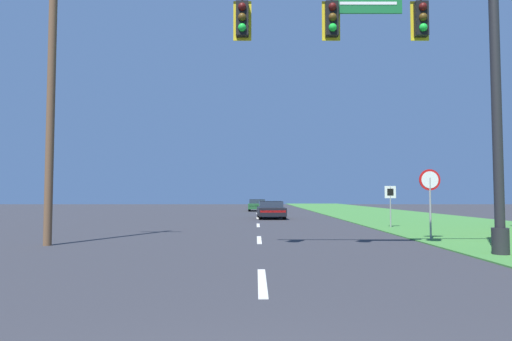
{
  "coord_description": "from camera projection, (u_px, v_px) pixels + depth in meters",
  "views": [
    {
      "loc": [
        -0.12,
        -2.53,
        1.61
      ],
      "look_at": [
        0.0,
        32.77,
        3.53
      ],
      "focal_mm": 32.0,
      "sensor_mm": 36.0,
      "label": 1
    }
  ],
  "objects": [
    {
      "name": "stop_sign",
      "position": [
        428.0,
        188.0,
        16.34
      ],
      "size": [
        0.76,
        0.07,
        2.5
      ],
      "color": "gray",
      "rests_on": "grass_verge_right"
    },
    {
      "name": "far_car",
      "position": [
        256.0,
        205.0,
        47.1
      ],
      "size": [
        1.82,
        4.32,
        1.19
      ],
      "color": "black",
      "rests_on": "ground"
    },
    {
      "name": "route_sign_post",
      "position": [
        389.0,
        197.0,
        22.52
      ],
      "size": [
        0.55,
        0.06,
        2.03
      ],
      "color": "gray",
      "rests_on": "grass_verge_right"
    },
    {
      "name": "grass_verge_right",
      "position": [
        403.0,
        218.0,
        32.43
      ],
      "size": [
        10.0,
        110.0,
        0.04
      ],
      "color": "#428438",
      "rests_on": "ground"
    },
    {
      "name": "signal_mast",
      "position": [
        419.0,
        70.0,
        12.39
      ],
      "size": [
        7.98,
        0.47,
        8.09
      ],
      "color": "#232326",
      "rests_on": "grass_verge_right"
    },
    {
      "name": "utility_pole_near",
      "position": [
        49.0,
        87.0,
        14.85
      ],
      "size": [
        1.8,
        0.26,
        9.95
      ],
      "color": "brown",
      "rests_on": "ground"
    },
    {
      "name": "road_center_line",
      "position": [
        257.0,
        225.0,
        24.41
      ],
      "size": [
        0.16,
        34.8,
        0.01
      ],
      "color": "silver",
      "rests_on": "ground"
    },
    {
      "name": "car_ahead",
      "position": [
        269.0,
        210.0,
        31.77
      ],
      "size": [
        1.95,
        4.47,
        1.19
      ],
      "color": "black",
      "rests_on": "ground"
    }
  ]
}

